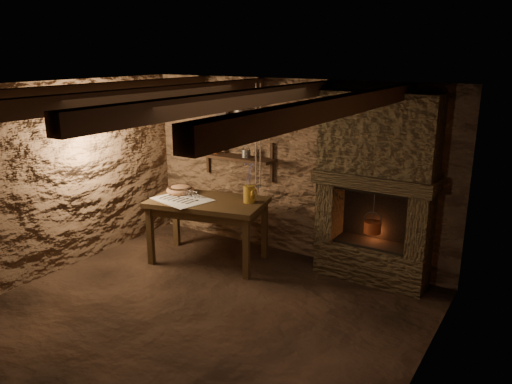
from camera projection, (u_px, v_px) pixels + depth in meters
The scene contains 25 objects.
floor at pixel (203, 312), 5.43m from camera, with size 4.50×4.50×0.00m, color black.
back_wall at pixel (292, 169), 6.74m from camera, with size 4.50×0.04×2.40m, color #473121.
front_wall at pixel (21, 279), 3.48m from camera, with size 4.50×0.04×2.40m, color #473121.
left_wall at pixel (59, 178), 6.26m from camera, with size 0.04×4.00×2.40m, color #473121.
right_wall at pixel (423, 252), 3.96m from camera, with size 0.04×4.00×2.40m, color #473121.
ceiling at pixel (196, 87), 4.78m from camera, with size 4.50×4.00×0.04m, color black.
beam_far_left at pixel (91, 91), 5.57m from camera, with size 0.14×3.95×0.16m, color black.
beam_mid_left at pixel (158, 95), 5.06m from camera, with size 0.14×3.95×0.16m, color black.
beam_mid_right at pixel (239, 99), 4.55m from camera, with size 0.14×3.95×0.16m, color black.
beam_far_right at pixel (342, 105), 4.04m from camera, with size 0.14×3.95×0.16m, color black.
shelf_lower at pixel (233, 157), 7.02m from camera, with size 1.25×0.30×0.04m, color black.
shelf_upper at pixel (233, 125), 6.89m from camera, with size 1.25×0.30×0.04m, color black.
hearth at pixel (376, 183), 5.90m from camera, with size 1.43×0.51×2.30m.
work_table at pixel (208, 228), 6.65m from camera, with size 1.65×1.16×0.86m.
linen_cloth at pixel (182, 199), 6.55m from camera, with size 0.69×0.56×0.01m, color beige.
pewter_cutlery_row at pixel (181, 199), 6.53m from camera, with size 0.58×0.22×0.01m, color gray, non-canonical shape.
drinking_glasses at pixel (190, 194), 6.63m from camera, with size 0.22×0.07×0.09m, color white, non-canonical shape.
stoneware_jug at pixel (249, 186), 6.37m from camera, with size 0.17×0.16×0.51m.
wooden_bowl at pixel (180, 190), 6.83m from camera, with size 0.38×0.38×0.14m, color #976441.
iron_stockpot at pixel (243, 118), 6.78m from camera, with size 0.25×0.25×0.19m, color #302E2B.
tin_pan at pixel (222, 113), 7.07m from camera, with size 0.26×0.26×0.03m, color gray.
small_kettle at pixel (246, 154), 6.89m from camera, with size 0.16×0.12×0.17m, color gray, non-canonical shape.
rusty_tin at pixel (216, 150), 7.15m from camera, with size 0.09×0.09×0.09m, color #5D2B12.
red_pot at pixel (373, 226), 6.00m from camera, with size 0.24×0.24×0.54m.
hanging_ropes at pixel (258, 135), 5.78m from camera, with size 0.08×0.08×1.20m, color tan, non-canonical shape.
Camera 1 is at (3.08, -3.82, 2.73)m, focal length 35.00 mm.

